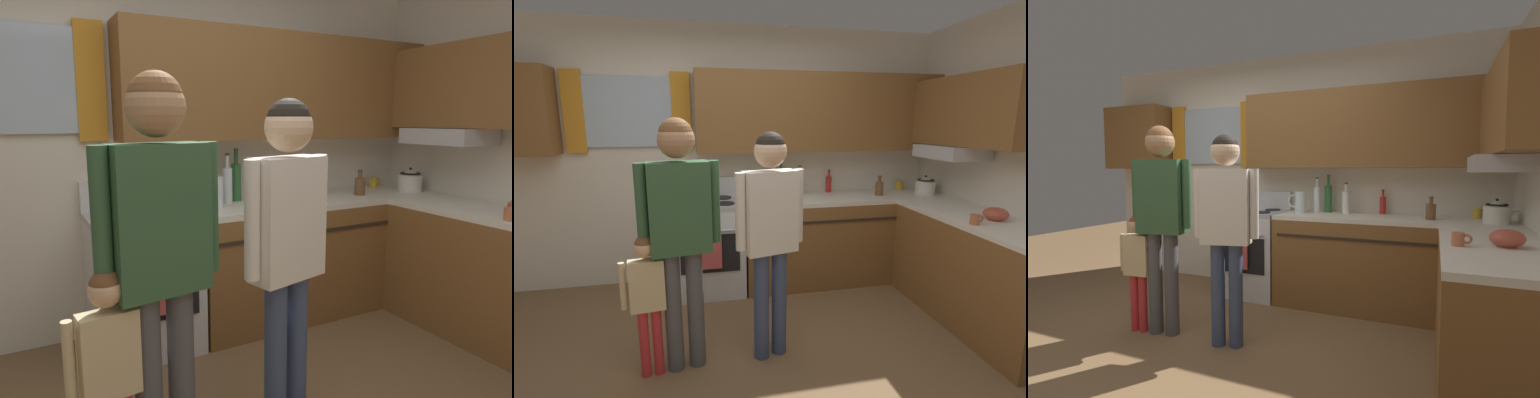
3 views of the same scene
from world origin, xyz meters
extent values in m
plane|color=brown|center=(0.00, 0.00, 0.00)|extent=(12.00, 12.00, 0.00)
cube|color=silver|center=(0.00, 1.90, 1.30)|extent=(4.60, 0.10, 2.60)
cube|color=silver|center=(-0.86, 1.83, 1.75)|extent=(0.79, 0.03, 0.66)
cube|color=orange|center=(-1.35, 1.82, 1.75)|extent=(0.18, 0.04, 0.76)
cube|color=orange|center=(-0.37, 1.82, 1.75)|extent=(0.18, 0.04, 0.76)
cube|color=brown|center=(1.03, 1.69, 1.75)|extent=(2.54, 0.32, 0.77)
cube|color=brown|center=(2.14, 0.98, 1.75)|extent=(0.32, 1.43, 0.61)
cube|color=#B7B7BC|center=(2.08, 1.05, 1.38)|extent=(0.40, 0.60, 0.12)
cube|color=brown|center=(1.24, 1.54, 0.43)|extent=(2.11, 0.62, 0.86)
cube|color=silver|center=(1.24, 1.54, 0.88)|extent=(2.11, 0.62, 0.04)
cube|color=brown|center=(1.99, 0.46, 0.43)|extent=(0.62, 1.55, 0.86)
cube|color=silver|center=(1.99, 0.46, 0.88)|extent=(0.62, 1.55, 0.04)
cube|color=#2D2319|center=(1.24, 1.23, 0.72)|extent=(1.99, 0.01, 0.02)
cube|color=silver|center=(-0.16, 1.54, 0.43)|extent=(0.66, 0.62, 0.86)
cube|color=black|center=(-0.16, 1.23, 0.48)|extent=(0.54, 0.01, 0.36)
cylinder|color=#ADADB2|center=(-0.16, 1.20, 0.70)|extent=(0.54, 0.02, 0.02)
cube|color=#ADADB2|center=(-0.16, 1.54, 0.88)|extent=(0.66, 0.62, 0.04)
cube|color=silver|center=(-0.16, 1.81, 1.00)|extent=(0.66, 0.08, 0.20)
cylinder|color=black|center=(-0.33, 1.40, 0.91)|extent=(0.17, 0.17, 0.01)
cylinder|color=black|center=(0.00, 1.40, 0.91)|extent=(0.17, 0.17, 0.01)
cylinder|color=black|center=(-0.33, 1.68, 0.91)|extent=(0.17, 0.17, 0.01)
cylinder|color=black|center=(0.00, 1.68, 0.91)|extent=(0.17, 0.17, 0.01)
cube|color=#CC4C4C|center=(-0.16, 1.19, 0.52)|extent=(0.20, 0.02, 0.34)
cylinder|color=#2D6633|center=(0.61, 1.72, 1.04)|extent=(0.08, 0.08, 0.28)
cylinder|color=#2D6633|center=(0.61, 1.72, 1.23)|extent=(0.03, 0.03, 0.10)
cylinder|color=#3F382D|center=(0.61, 1.72, 1.29)|extent=(0.03, 0.03, 0.02)
cylinder|color=red|center=(1.16, 1.77, 0.99)|extent=(0.06, 0.06, 0.17)
cylinder|color=red|center=(1.16, 1.77, 1.10)|extent=(0.02, 0.02, 0.06)
cylinder|color=#3F382D|center=(1.16, 1.77, 1.14)|extent=(0.03, 0.03, 0.02)
cylinder|color=silver|center=(0.51, 1.66, 1.03)|extent=(0.07, 0.07, 0.26)
cylinder|color=silver|center=(0.51, 1.66, 1.21)|extent=(0.03, 0.03, 0.09)
cylinder|color=#3F382D|center=(0.51, 1.66, 1.26)|extent=(0.03, 0.03, 0.02)
cylinder|color=white|center=(0.81, 1.69, 1.01)|extent=(0.08, 0.08, 0.22)
cylinder|color=white|center=(0.81, 1.69, 1.16)|extent=(0.03, 0.03, 0.08)
cylinder|color=#3F382D|center=(0.81, 1.69, 1.21)|extent=(0.03, 0.03, 0.02)
cylinder|color=brown|center=(1.62, 1.49, 0.97)|extent=(0.08, 0.08, 0.14)
cylinder|color=brown|center=(1.62, 1.49, 1.06)|extent=(0.03, 0.03, 0.05)
cylinder|color=#3F382D|center=(1.62, 1.49, 1.10)|extent=(0.04, 0.04, 0.02)
cylinder|color=gold|center=(2.01, 1.76, 0.95)|extent=(0.08, 0.08, 0.09)
torus|color=gold|center=(2.06, 1.76, 0.95)|extent=(0.06, 0.01, 0.06)
cylinder|color=#B76642|center=(1.77, 0.31, 0.94)|extent=(0.07, 0.07, 0.08)
torus|color=#B76642|center=(1.82, 0.31, 0.94)|extent=(0.06, 0.01, 0.06)
cylinder|color=silver|center=(2.12, 1.43, 0.97)|extent=(0.20, 0.20, 0.14)
cone|color=silver|center=(2.12, 1.43, 1.06)|extent=(0.18, 0.18, 0.05)
sphere|color=black|center=(2.12, 1.43, 1.09)|extent=(0.02, 0.02, 0.02)
cone|color=silver|center=(2.25, 1.43, 1.00)|extent=(0.09, 0.04, 0.07)
torus|color=black|center=(2.12, 1.43, 1.05)|extent=(0.17, 0.17, 0.02)
cylinder|color=silver|center=(0.37, 1.54, 1.01)|extent=(0.11, 0.11, 0.22)
torus|color=silver|center=(0.30, 1.54, 1.02)|extent=(0.14, 0.02, 0.14)
cylinder|color=#B24C38|center=(2.03, 0.39, 0.92)|extent=(0.10, 0.10, 0.03)
ellipsoid|color=#B24C38|center=(2.03, 0.39, 0.95)|extent=(0.19, 0.19, 0.10)
cylinder|color=#4C4C51|center=(-0.31, 0.36, 0.42)|extent=(0.11, 0.11, 0.83)
cylinder|color=#4C4C51|center=(-0.46, 0.33, 0.42)|extent=(0.11, 0.11, 0.83)
cube|color=#335938|center=(-0.38, 0.34, 1.13)|extent=(0.40, 0.21, 0.59)
cylinder|color=#335938|center=(-0.16, 0.38, 1.15)|extent=(0.07, 0.07, 0.54)
cylinder|color=#335938|center=(-0.61, 0.31, 1.15)|extent=(0.07, 0.07, 0.54)
sphere|color=#A87A56|center=(-0.38, 0.34, 1.55)|extent=(0.23, 0.23, 0.23)
sphere|color=brown|center=(-0.38, 0.34, 1.58)|extent=(0.21, 0.21, 0.21)
cylinder|color=#38476B|center=(0.28, 0.37, 0.39)|extent=(0.11, 0.11, 0.79)
cylinder|color=#38476B|center=(0.14, 0.34, 0.39)|extent=(0.11, 0.11, 0.79)
cube|color=white|center=(0.21, 0.35, 1.07)|extent=(0.39, 0.23, 0.56)
cylinder|color=white|center=(0.42, 0.40, 1.09)|extent=(0.07, 0.07, 0.51)
cylinder|color=white|center=(0.00, 0.30, 1.09)|extent=(0.07, 0.07, 0.51)
sphere|color=beige|center=(0.21, 0.35, 1.47)|extent=(0.22, 0.22, 0.22)
sphere|color=black|center=(0.21, 0.35, 1.50)|extent=(0.20, 0.20, 0.20)
cylinder|color=red|center=(-0.56, 0.31, 0.24)|extent=(0.06, 0.06, 0.47)
cylinder|color=red|center=(-0.65, 0.30, 0.24)|extent=(0.06, 0.06, 0.47)
cube|color=#D1BC8C|center=(-0.61, 0.30, 0.64)|extent=(0.23, 0.12, 0.34)
cylinder|color=#D1BC8C|center=(-0.46, 0.32, 0.65)|extent=(0.04, 0.04, 0.31)
cylinder|color=#D1BC8C|center=(-0.75, 0.29, 0.65)|extent=(0.04, 0.04, 0.31)
sphere|color=#DBAD84|center=(-0.61, 0.30, 0.89)|extent=(0.13, 0.13, 0.13)
sphere|color=brown|center=(-0.61, 0.30, 0.91)|extent=(0.12, 0.12, 0.12)
camera|label=1|loc=(-0.88, -1.36, 1.51)|focal=32.24mm
camera|label=2|loc=(-0.29, -2.00, 1.67)|focal=25.97mm
camera|label=3|loc=(1.64, -2.00, 1.33)|focal=25.82mm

